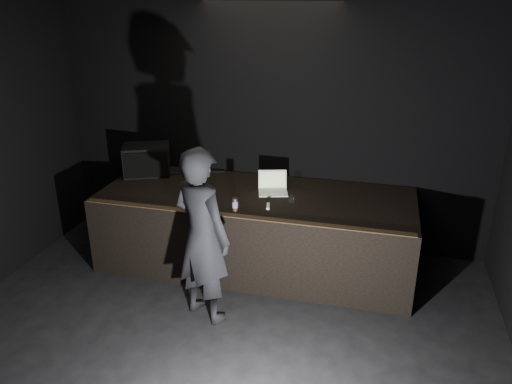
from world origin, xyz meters
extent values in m
cube|color=black|center=(0.00, 3.50, 1.75)|extent=(6.00, 0.10, 3.50)
cube|color=black|center=(0.00, 2.73, 0.50)|extent=(4.00, 1.50, 1.00)
cube|color=brown|center=(0.00, 2.02, 1.01)|extent=(3.92, 0.10, 0.01)
cube|color=black|center=(-1.67, 3.09, 1.21)|extent=(0.76, 0.66, 0.42)
cube|color=black|center=(-1.58, 2.88, 1.21)|extent=(0.55, 0.25, 0.36)
cylinder|color=black|center=(-1.05, 3.25, 1.01)|extent=(0.83, 0.36, 0.02)
cube|color=white|center=(0.21, 2.81, 1.01)|extent=(0.42, 0.34, 0.02)
cube|color=silver|center=(0.21, 2.81, 1.02)|extent=(0.34, 0.23, 0.00)
cube|color=white|center=(0.17, 2.97, 1.13)|extent=(0.37, 0.17, 0.24)
cube|color=#B6E844|center=(0.17, 2.96, 1.13)|extent=(0.33, 0.14, 0.19)
cylinder|color=silver|center=(-0.10, 2.16, 1.08)|extent=(0.07, 0.07, 0.16)
cylinder|color=#321B99|center=(-0.10, 2.16, 1.09)|extent=(0.07, 0.07, 0.07)
cylinder|color=#B52D10|center=(-0.10, 2.16, 1.05)|extent=(0.07, 0.07, 0.01)
cylinder|color=white|center=(0.50, 2.54, 1.05)|extent=(0.08, 0.08, 0.10)
cube|color=white|center=(0.25, 2.36, 1.01)|extent=(0.07, 0.16, 0.03)
imported|color=black|center=(-0.26, 1.47, 0.99)|extent=(0.86, 0.73, 1.98)
camera|label=1|loc=(1.47, -2.98, 3.42)|focal=35.00mm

